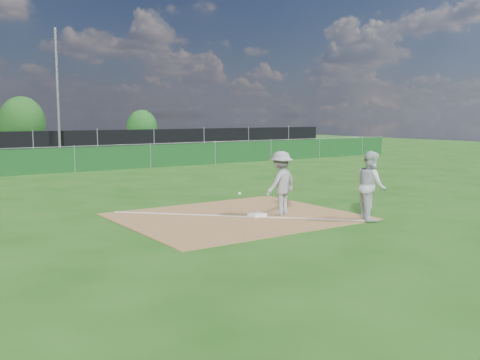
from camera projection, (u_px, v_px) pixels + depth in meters
The scene contains 13 objects.
ground at pixel (113, 183), 21.81m from camera, with size 90.00×90.00×0.00m, color #1B4B10.
infield_dirt at pixel (236, 217), 14.44m from camera, with size 6.00×5.00×0.02m, color olive.
foul_line at pixel (236, 216), 14.43m from camera, with size 0.08×7.00×0.01m, color white.
green_fence at pixel (74, 160), 25.83m from camera, with size 44.00×0.05×1.20m, color #113E17.
black_fence at pixel (33, 146), 32.34m from camera, with size 46.00×0.04×1.80m, color black.
parking_lot at pixel (16, 156), 36.55m from camera, with size 46.00×9.00×0.01m, color black.
light_pole at pixel (58, 95), 32.57m from camera, with size 0.16×0.16×8.00m, color slate.
first_base at pixel (257, 215), 14.45m from camera, with size 0.39×0.39×0.08m, color white.
play_at_first at pixel (281, 183), 14.58m from camera, with size 2.05×0.91×1.74m.
runner at pixel (371, 186), 13.91m from camera, with size 0.88×0.69×1.82m, color silver.
car_right at pixel (112, 143), 40.48m from camera, with size 1.75×4.31×1.25m, color black.
tree_mid at pixel (22, 122), 42.83m from camera, with size 3.60×3.60×4.27m.
tree_right at pixel (142, 127), 48.30m from camera, with size 2.75×2.75×3.27m.
Camera 1 is at (-7.96, -10.78, 2.72)m, focal length 40.00 mm.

